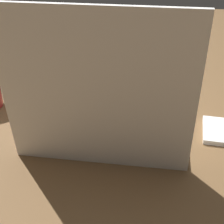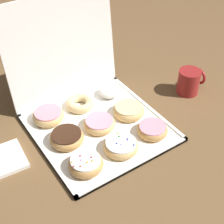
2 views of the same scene
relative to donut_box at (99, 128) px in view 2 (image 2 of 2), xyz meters
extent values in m
plane|color=brown|center=(0.00, 0.00, -0.01)|extent=(3.00, 3.00, 0.00)
cube|color=white|center=(0.00, 0.00, 0.00)|extent=(0.44, 0.44, 0.01)
cube|color=white|center=(0.00, -0.22, 0.00)|extent=(0.44, 0.01, 0.01)
cube|color=white|center=(0.00, 0.22, 0.00)|extent=(0.44, 0.01, 0.01)
cube|color=white|center=(-0.22, 0.00, 0.00)|extent=(0.01, 0.44, 0.01)
cube|color=white|center=(0.22, 0.00, 0.00)|extent=(0.01, 0.44, 0.01)
cube|color=white|center=(0.00, 0.25, 0.20)|extent=(0.44, 0.06, 0.41)
torus|color=tan|center=(-0.14, -0.14, 0.02)|extent=(0.11, 0.11, 0.04)
cylinder|color=white|center=(-0.14, -0.14, 0.04)|extent=(0.10, 0.10, 0.01)
sphere|color=yellow|center=(-0.14, -0.15, 0.05)|extent=(0.01, 0.01, 0.01)
sphere|color=orange|center=(-0.18, -0.12, 0.05)|extent=(0.01, 0.01, 0.01)
sphere|color=pink|center=(-0.12, -0.15, 0.05)|extent=(0.00, 0.00, 0.00)
sphere|color=red|center=(-0.16, -0.15, 0.05)|extent=(0.01, 0.01, 0.01)
sphere|color=yellow|center=(-0.12, -0.15, 0.05)|extent=(0.01, 0.01, 0.01)
sphere|color=red|center=(-0.18, -0.14, 0.05)|extent=(0.01, 0.01, 0.01)
sphere|color=red|center=(-0.14, -0.12, 0.05)|extent=(0.01, 0.01, 0.01)
sphere|color=pink|center=(-0.15, -0.13, 0.05)|extent=(0.01, 0.01, 0.01)
sphere|color=red|center=(-0.12, -0.14, 0.05)|extent=(0.01, 0.01, 0.01)
torus|color=#E5B770|center=(0.00, -0.13, 0.02)|extent=(0.12, 0.12, 0.03)
cylinder|color=white|center=(0.00, -0.13, 0.04)|extent=(0.10, 0.10, 0.01)
sphere|color=red|center=(0.03, -0.17, 0.04)|extent=(0.00, 0.00, 0.00)
sphere|color=green|center=(0.01, -0.11, 0.04)|extent=(0.01, 0.01, 0.01)
sphere|color=pink|center=(0.03, -0.13, 0.04)|extent=(0.00, 0.00, 0.00)
sphere|color=blue|center=(0.03, -0.17, 0.04)|extent=(0.01, 0.01, 0.01)
sphere|color=white|center=(-0.04, -0.16, 0.04)|extent=(0.01, 0.01, 0.01)
sphere|color=white|center=(0.03, -0.12, 0.04)|extent=(0.00, 0.00, 0.00)
sphere|color=blue|center=(0.02, -0.14, 0.04)|extent=(0.01, 0.01, 0.01)
sphere|color=blue|center=(-0.02, -0.13, 0.04)|extent=(0.01, 0.01, 0.01)
sphere|color=yellow|center=(0.01, -0.10, 0.04)|extent=(0.01, 0.01, 0.01)
sphere|color=blue|center=(-0.01, -0.15, 0.04)|extent=(0.00, 0.00, 0.00)
torus|color=tan|center=(0.14, -0.13, 0.02)|extent=(0.11, 0.11, 0.03)
cylinder|color=pink|center=(0.14, -0.13, 0.04)|extent=(0.09, 0.09, 0.01)
torus|color=tan|center=(-0.13, 0.00, 0.02)|extent=(0.12, 0.12, 0.04)
cylinder|color=#381E11|center=(-0.13, 0.00, 0.04)|extent=(0.10, 0.10, 0.01)
torus|color=#E5B770|center=(0.00, 0.00, 0.02)|extent=(0.11, 0.11, 0.03)
cylinder|color=pink|center=(0.00, 0.00, 0.04)|extent=(0.10, 0.10, 0.01)
torus|color=#E5B770|center=(0.13, 0.00, 0.02)|extent=(0.12, 0.12, 0.03)
cylinder|color=beige|center=(0.13, 0.00, 0.04)|extent=(0.10, 0.10, 0.01)
torus|color=#E5B770|center=(-0.13, 0.14, 0.02)|extent=(0.11, 0.11, 0.04)
cylinder|color=pink|center=(-0.13, 0.14, 0.04)|extent=(0.10, 0.10, 0.01)
torus|color=#EACC8C|center=(0.00, 0.14, 0.02)|extent=(0.11, 0.11, 0.03)
sphere|color=#EACC8C|center=(0.04, 0.14, 0.03)|extent=(0.02, 0.02, 0.02)
sphere|color=#EACC8C|center=(0.03, 0.16, 0.03)|extent=(0.02, 0.02, 0.02)
sphere|color=#EACC8C|center=(0.01, 0.17, 0.03)|extent=(0.02, 0.02, 0.02)
sphere|color=#EACC8C|center=(-0.01, 0.17, 0.03)|extent=(0.02, 0.02, 0.02)
sphere|color=#EACC8C|center=(-0.03, 0.16, 0.03)|extent=(0.02, 0.02, 0.02)
sphere|color=#EACC8C|center=(-0.04, 0.14, 0.03)|extent=(0.02, 0.02, 0.02)
sphere|color=#EACC8C|center=(-0.03, 0.12, 0.03)|extent=(0.02, 0.02, 0.02)
sphere|color=#EACC8C|center=(-0.01, 0.10, 0.03)|extent=(0.02, 0.02, 0.02)
sphere|color=#EACC8C|center=(0.01, 0.10, 0.03)|extent=(0.02, 0.02, 0.02)
sphere|color=#EACC8C|center=(0.03, 0.12, 0.03)|extent=(0.02, 0.02, 0.02)
ellipsoid|color=white|center=(0.13, 0.14, 0.03)|extent=(0.09, 0.09, 0.04)
cylinder|color=maroon|center=(0.42, -0.01, 0.05)|extent=(0.09, 0.09, 0.10)
cylinder|color=black|center=(0.42, -0.01, 0.09)|extent=(0.08, 0.08, 0.01)
torus|color=maroon|center=(0.48, -0.01, 0.05)|extent=(0.01, 0.07, 0.07)
cube|color=white|center=(-0.34, 0.04, 0.00)|extent=(0.15, 0.15, 0.01)
camera|label=1|loc=(-0.13, 0.91, 0.55)|focal=54.32mm
camera|label=2|loc=(-0.46, -0.77, 0.83)|focal=54.34mm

